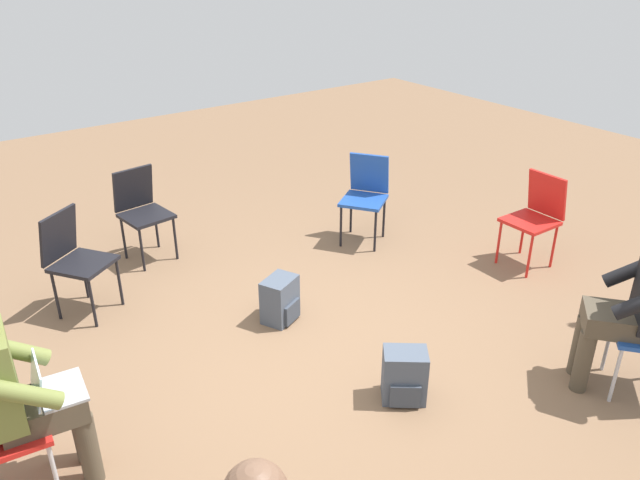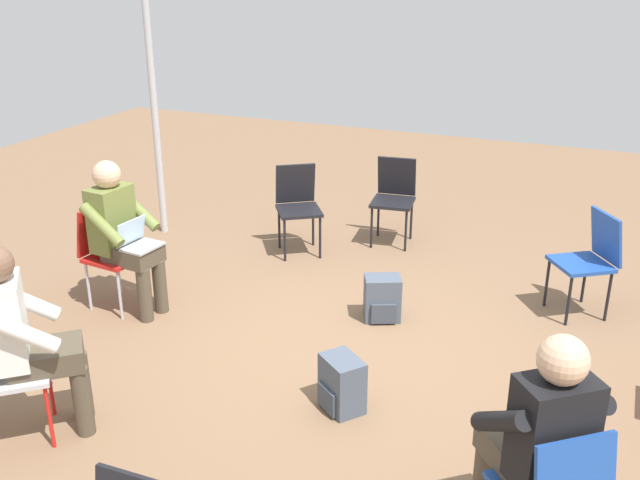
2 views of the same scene
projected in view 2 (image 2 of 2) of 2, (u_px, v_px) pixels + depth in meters
name	position (u px, v px, depth m)	size (l,w,h in m)	color
ground_plane	(349.00, 354.00, 5.19)	(14.00, 14.00, 0.00)	brown
chair_north	(394.00, 194.00, 7.07)	(0.45, 0.48, 0.85)	black
chair_northwest	(298.00, 202.00, 6.84)	(0.57, 0.58, 0.85)	black
chair_west	(109.00, 249.00, 5.75)	(0.48, 0.44, 0.85)	red
chair_northeast	(590.00, 256.00, 5.61)	(0.58, 0.57, 0.85)	#1E4799
person_with_laptop	(122.00, 230.00, 5.60)	(0.55, 0.53, 1.24)	#4C4233
person_in_black	(539.00, 434.00, 3.20)	(0.63, 0.63, 1.24)	#4C4233
person_in_white	(24.00, 332.00, 4.07)	(0.63, 0.63, 1.24)	#4C4233
backpack_near_laptop_user	(342.00, 387.00, 4.51)	(0.34, 0.33, 0.36)	#475160
backpack_by_empty_chair	(382.00, 301.00, 5.63)	(0.34, 0.31, 0.36)	#475160
tent_pole_far	(154.00, 102.00, 7.00)	(0.07, 0.07, 2.73)	#B2B2B7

